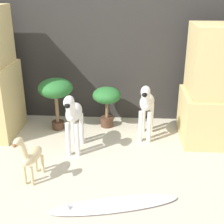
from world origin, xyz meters
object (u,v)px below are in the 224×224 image
at_px(zebra_left, 73,115).
at_px(surfboard, 113,205).
at_px(giraffe_figurine, 31,156).
at_px(potted_palm_front, 56,90).
at_px(potted_palm_back, 107,99).
at_px(zebra_right, 147,104).

distance_m(zebra_left, surfboard, 1.06).
bearing_deg(zebra_left, surfboard, -62.00).
distance_m(giraffe_figurine, potted_palm_front, 1.11).
distance_m(zebra_left, potted_palm_back, 0.71).
height_order(potted_palm_front, potted_palm_back, potted_palm_front).
xyz_separation_m(zebra_right, potted_palm_back, (-0.47, 0.30, -0.05)).
bearing_deg(zebra_right, surfboard, -103.84).
height_order(potted_palm_back, surfboard, potted_palm_back).
height_order(giraffe_figurine, potted_palm_back, giraffe_figurine).
bearing_deg(giraffe_figurine, potted_palm_front, 90.62).
height_order(zebra_right, potted_palm_back, zebra_right).
bearing_deg(giraffe_figurine, potted_palm_back, 63.93).
relative_size(zebra_right, giraffe_figurine, 1.33).
xyz_separation_m(potted_palm_front, surfboard, (0.76, -1.40, -0.48)).
bearing_deg(surfboard, zebra_left, 118.00).
relative_size(zebra_left, potted_palm_back, 1.35).
bearing_deg(potted_palm_back, potted_palm_front, -169.74).
distance_m(potted_palm_back, surfboard, 1.56).
xyz_separation_m(giraffe_figurine, potted_palm_back, (0.58, 1.19, 0.11)).
relative_size(zebra_right, potted_palm_back, 1.35).
relative_size(zebra_right, surfboard, 0.63).
height_order(zebra_left, surfboard, zebra_left).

